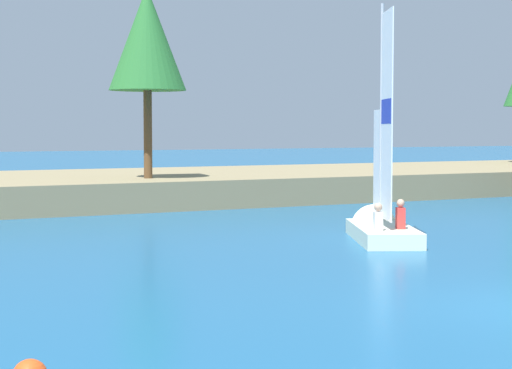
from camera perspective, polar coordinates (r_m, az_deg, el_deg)
name	(u,v)px	position (r m, az deg, el deg)	size (l,w,h in m)	color
shore_bank	(115,188)	(35.11, -9.17, -0.22)	(80.00, 10.74, 1.04)	#897A56
shoreline_tree_left	(147,39)	(32.58, -7.09, 9.34)	(2.83, 2.83, 6.98)	brown
sailboat	(378,220)	(23.24, 7.97, -2.30)	(2.94, 4.33, 6.49)	silver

